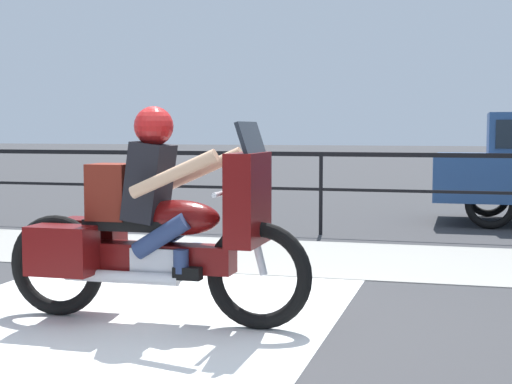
{
  "coord_description": "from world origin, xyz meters",
  "views": [
    {
      "loc": [
        1.91,
        -5.1,
        1.44
      ],
      "look_at": [
        0.17,
        1.3,
        0.9
      ],
      "focal_mm": 55.0,
      "sensor_mm": 36.0,
      "label": 1
    }
  ],
  "objects": [
    {
      "name": "sidewalk_band",
      "position": [
        0.0,
        3.4,
        0.01
      ],
      "size": [
        44.0,
        2.4,
        0.01
      ],
      "primitive_type": "cube",
      "color": "#99968E",
      "rests_on": "ground"
    },
    {
      "name": "crosswalk_band",
      "position": [
        -0.61,
        -0.2,
        0.0
      ],
      "size": [
        3.21,
        6.0,
        0.01
      ],
      "primitive_type": "cube",
      "color": "silver",
      "rests_on": "ground"
    },
    {
      "name": "motorcycle",
      "position": [
        -0.32,
        0.22,
        0.71
      ],
      "size": [
        2.38,
        0.76,
        1.6
      ],
      "rotation": [
        0.0,
        0.0,
        0.08
      ],
      "color": "black",
      "rests_on": "ground"
    },
    {
      "name": "ground_plane",
      "position": [
        0.0,
        0.0,
        0.0
      ],
      "size": [
        120.0,
        120.0,
        0.0
      ],
      "primitive_type": "plane",
      "color": "#38383A"
    },
    {
      "name": "fence_railing",
      "position": [
        0.0,
        5.27,
        0.88
      ],
      "size": [
        36.0,
        0.05,
        1.12
      ],
      "color": "black",
      "rests_on": "ground"
    }
  ]
}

